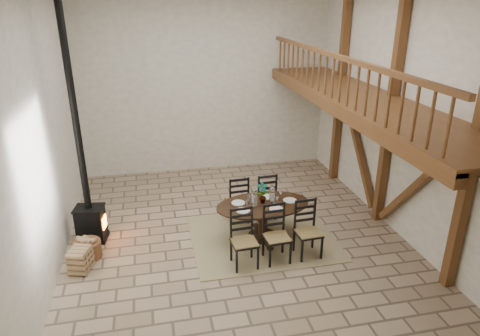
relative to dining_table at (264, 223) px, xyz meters
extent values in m
plane|color=tan|center=(-0.55, 0.39, -0.44)|extent=(8.00, 8.00, 0.00)
cube|color=white|center=(-0.55, 4.39, 2.06)|extent=(7.00, 0.02, 5.00)
cube|color=white|center=(-0.55, -3.61, 2.06)|extent=(7.00, 0.02, 5.00)
cube|color=white|center=(-4.05, 0.39, 2.06)|extent=(0.02, 8.00, 5.00)
cube|color=white|center=(2.95, 0.39, 2.06)|extent=(0.02, 8.00, 5.00)
cube|color=brown|center=(2.83, -2.11, 2.06)|extent=(0.18, 0.18, 5.00)
cube|color=brown|center=(2.83, 0.39, 2.06)|extent=(0.18, 0.18, 5.00)
cube|color=brown|center=(2.83, 2.89, 2.06)|extent=(0.18, 0.18, 5.00)
cube|color=brown|center=(2.83, -0.86, 0.96)|extent=(0.14, 2.16, 2.54)
cube|color=brown|center=(2.83, 1.64, 0.96)|extent=(0.14, 2.16, 2.54)
cube|color=brown|center=(2.83, 0.39, 2.36)|extent=(0.20, 7.80, 0.20)
cube|color=brown|center=(2.15, 0.39, 2.41)|extent=(1.60, 7.80, 0.12)
cube|color=brown|center=(1.45, 0.39, 2.31)|extent=(0.18, 7.80, 0.22)
cube|color=brown|center=(1.45, 0.39, 3.31)|extent=(0.09, 7.60, 0.09)
cube|color=brown|center=(1.45, 0.39, 2.89)|extent=(0.06, 7.60, 0.86)
cube|color=tan|center=(-0.01, 0.12, -0.43)|extent=(3.00, 2.50, 0.02)
ellipsoid|color=black|center=(-0.01, 0.12, 0.36)|extent=(2.04, 1.31, 0.04)
cylinder|color=black|center=(-0.01, 0.12, -0.05)|extent=(0.20, 0.20, 0.74)
cylinder|color=black|center=(-0.01, 0.12, -0.39)|extent=(0.61, 0.61, 0.06)
cube|color=olive|center=(-0.61, -0.79, 0.08)|extent=(0.50, 0.48, 0.04)
cube|color=black|center=(-0.61, -0.79, -0.19)|extent=(0.48, 0.48, 0.50)
cube|color=black|center=(-0.62, -0.58, 0.39)|extent=(0.42, 0.07, 0.65)
cube|color=olive|center=(0.04, -0.75, 0.08)|extent=(0.50, 0.48, 0.04)
cube|color=black|center=(0.04, -0.75, -0.19)|extent=(0.48, 0.48, 0.50)
cube|color=black|center=(0.03, -0.54, 0.39)|extent=(0.42, 0.07, 0.65)
cube|color=olive|center=(0.69, -0.71, 0.08)|extent=(0.50, 0.48, 0.04)
cube|color=black|center=(0.69, -0.71, -0.19)|extent=(0.48, 0.48, 0.50)
cube|color=black|center=(0.68, -0.50, 0.39)|extent=(0.42, 0.07, 0.65)
cube|color=olive|center=(-0.38, 0.97, 0.08)|extent=(0.50, 0.48, 0.04)
cube|color=black|center=(-0.38, 0.97, -0.19)|extent=(0.48, 0.48, 0.50)
cube|color=black|center=(-0.37, 0.76, 0.39)|extent=(0.42, 0.07, 0.65)
cube|color=olive|center=(0.27, 1.01, 0.08)|extent=(0.50, 0.48, 0.04)
cube|color=black|center=(0.27, 1.01, -0.19)|extent=(0.48, 0.48, 0.50)
cube|color=black|center=(0.28, 0.80, 0.39)|extent=(0.42, 0.07, 0.65)
cube|color=silver|center=(-0.01, 0.12, 0.38)|extent=(1.56, 0.85, 0.01)
cube|color=white|center=(-0.01, 0.12, 0.47)|extent=(1.00, 0.38, 0.18)
cylinder|color=white|center=(-0.20, 0.11, 0.55)|extent=(0.12, 0.12, 0.34)
cylinder|color=white|center=(0.19, 0.13, 0.55)|extent=(0.12, 0.12, 0.34)
cylinder|color=silver|center=(-0.20, 0.11, 0.46)|extent=(0.06, 0.06, 0.16)
cylinder|color=silver|center=(0.19, 0.13, 0.46)|extent=(0.06, 0.06, 0.16)
imported|color=#4C723F|center=(-0.01, 0.18, 0.60)|extent=(0.25, 0.18, 0.46)
cube|color=black|center=(-3.55, 0.83, -0.39)|extent=(0.66, 0.55, 0.09)
cube|color=black|center=(-3.55, 0.83, -0.03)|extent=(0.61, 0.50, 0.64)
cube|color=#FF590C|center=(-3.27, 0.78, -0.03)|extent=(0.06, 0.26, 0.26)
cube|color=black|center=(-3.55, 0.83, 0.31)|extent=(0.65, 0.54, 0.04)
cylinder|color=black|center=(-3.55, 0.83, 2.45)|extent=(0.14, 0.14, 4.23)
cylinder|color=brown|center=(-3.57, 0.16, -0.27)|extent=(0.53, 0.53, 0.35)
cube|color=#A08959|center=(-3.57, 0.16, -0.05)|extent=(0.29, 0.29, 0.10)
cube|color=#A08959|center=(-3.65, -0.27, -0.21)|extent=(0.46, 0.54, 0.46)
camera|label=1|loc=(-2.17, -7.54, 4.39)|focal=32.00mm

